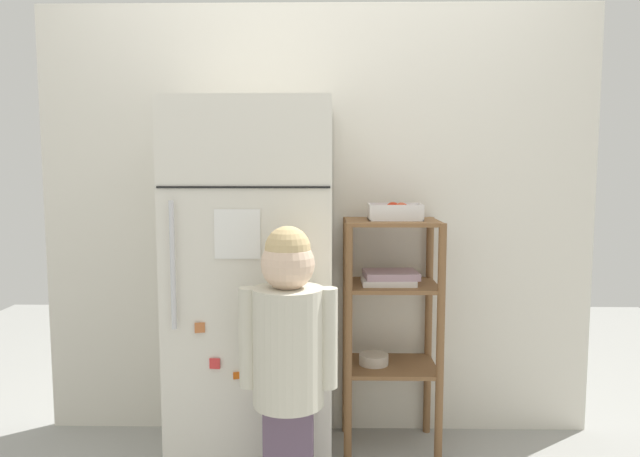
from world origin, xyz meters
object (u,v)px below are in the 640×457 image
at_px(refrigerator, 255,286).
at_px(fruit_bin, 395,212).
at_px(pantry_shelf_unit, 390,308).
at_px(child_standing, 288,346).

height_order(refrigerator, fruit_bin, refrigerator).
height_order(refrigerator, pantry_shelf_unit, refrigerator).
bearing_deg(fruit_bin, child_standing, -125.93).
distance_m(child_standing, pantry_shelf_unit, 0.74).
relative_size(refrigerator, pantry_shelf_unit, 1.48).
bearing_deg(pantry_shelf_unit, child_standing, -125.64).
bearing_deg(refrigerator, pantry_shelf_unit, 11.76).
bearing_deg(refrigerator, fruit_bin, 13.31).
bearing_deg(child_standing, fruit_bin, 54.07).
xyz_separation_m(child_standing, fruit_bin, (0.45, 0.62, 0.44)).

